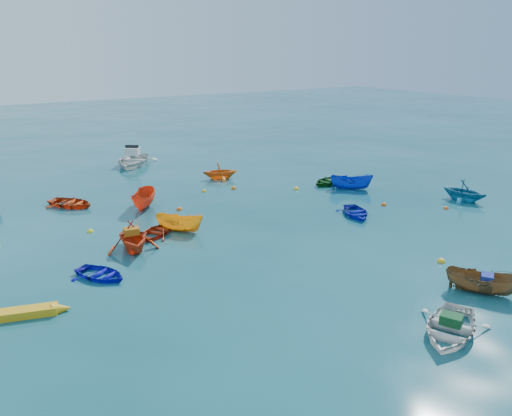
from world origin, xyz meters
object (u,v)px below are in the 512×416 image
dinghy_blue_sw (101,278)px  motorboat_white (133,165)px  dinghy_white_near (449,334)px  dinghy_blue_se (355,215)px  kayak_yellow (10,318)px

dinghy_blue_sw → motorboat_white: 22.54m
dinghy_blue_sw → dinghy_white_near: dinghy_white_near is taller
dinghy_blue_sw → motorboat_white: size_ratio=0.51×
dinghy_white_near → dinghy_blue_se: 13.17m
dinghy_white_near → dinghy_blue_se: (6.43, 11.49, 0.00)m
kayak_yellow → motorboat_white: (12.73, 22.37, 0.00)m
dinghy_blue_sw → dinghy_blue_se: dinghy_blue_se is taller
dinghy_white_near → dinghy_blue_se: bearing=124.6°
dinghy_white_near → kayak_yellow: (-12.92, 9.61, 0.00)m
motorboat_white → dinghy_blue_se: bearing=-37.5°
dinghy_blue_sw → kayak_yellow: size_ratio=0.63×
kayak_yellow → dinghy_white_near: bearing=-110.3°
dinghy_blue_se → motorboat_white: (-6.62, 20.49, 0.00)m
dinghy_white_near → kayak_yellow: 16.10m
kayak_yellow → motorboat_white: 25.74m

